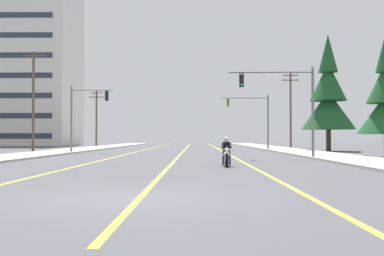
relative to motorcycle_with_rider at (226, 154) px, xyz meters
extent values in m
plane|color=#47474C|center=(-3.10, -12.01, -0.59)|extent=(400.00, 400.00, 0.00)
cube|color=yellow|center=(-2.82, 32.99, -0.58)|extent=(0.16, 100.00, 0.01)
cube|color=yellow|center=(-7.39, 32.99, -0.58)|extent=(0.16, 100.00, 0.01)
cube|color=yellow|center=(1.21, 32.99, -0.58)|extent=(0.16, 100.00, 0.01)
cube|color=#ADA89E|center=(8.26, 27.99, -0.52)|extent=(4.40, 110.00, 0.14)
cube|color=#ADA89E|center=(-14.47, 27.99, -0.52)|extent=(4.40, 110.00, 0.14)
cylinder|color=black|center=(-0.03, -0.82, -0.27)|extent=(0.15, 0.64, 0.64)
cylinder|color=black|center=(0.03, 0.72, -0.27)|extent=(0.15, 0.64, 0.64)
cylinder|color=silver|center=(-0.03, -0.72, 0.05)|extent=(0.08, 0.33, 0.68)
sphere|color=white|center=(-0.03, -0.87, 0.23)|extent=(0.20, 0.20, 0.20)
cylinder|color=silver|center=(-0.03, -0.67, 0.28)|extent=(0.70, 0.07, 0.04)
ellipsoid|color=#B7BABF|center=(-0.01, -0.17, 0.01)|extent=(0.34, 0.57, 0.28)
cube|color=silver|center=(0.00, -0.05, -0.22)|extent=(0.26, 0.45, 0.24)
cube|color=black|center=(0.01, 0.27, -0.05)|extent=(0.30, 0.53, 0.12)
cube|color=#B7BABF|center=(0.03, 0.67, 0.03)|extent=(0.21, 0.37, 0.08)
cylinder|color=silver|center=(-0.12, 0.36, -0.29)|extent=(0.10, 0.55, 0.08)
cube|color=black|center=(0.01, 0.23, 0.33)|extent=(0.37, 0.25, 0.56)
sphere|color=silver|center=(0.01, 0.21, 0.74)|extent=(0.26, 0.26, 0.26)
cylinder|color=navy|center=(0.15, 0.08, -0.05)|extent=(0.16, 0.45, 0.30)
cylinder|color=navy|center=(0.16, -0.10, -0.35)|extent=(0.12, 0.16, 0.35)
cylinder|color=black|center=(0.20, -0.04, 0.43)|extent=(0.12, 0.53, 0.27)
cylinder|color=navy|center=(-0.13, 0.10, -0.05)|extent=(0.16, 0.45, 0.30)
cylinder|color=navy|center=(-0.16, -0.08, -0.35)|extent=(0.12, 0.16, 0.35)
cylinder|color=black|center=(-0.20, -0.02, 0.43)|extent=(0.12, 0.53, 0.27)
cylinder|color=slate|center=(6.40, 8.38, 2.51)|extent=(0.18, 0.18, 6.20)
cylinder|color=slate|center=(3.56, 8.39, 5.26)|extent=(5.67, 0.13, 0.11)
cube|color=black|center=(1.58, 8.39, 4.71)|extent=(0.30, 0.24, 0.90)
sphere|color=black|center=(1.58, 8.24, 5.01)|extent=(0.18, 0.18, 0.18)
sphere|color=black|center=(1.58, 8.24, 4.71)|extent=(0.18, 0.18, 0.18)
sphere|color=green|center=(1.58, 8.24, 4.41)|extent=(0.18, 0.18, 0.18)
cylinder|color=slate|center=(-13.15, 19.99, 2.51)|extent=(0.18, 0.18, 6.20)
cylinder|color=slate|center=(-11.21, 20.00, 5.26)|extent=(3.87, 0.13, 0.11)
cube|color=black|center=(-9.85, 20.01, 4.71)|extent=(0.30, 0.24, 0.90)
sphere|color=black|center=(-9.85, 20.16, 5.01)|extent=(0.18, 0.18, 0.18)
sphere|color=black|center=(-9.85, 20.16, 4.71)|extent=(0.18, 0.18, 0.18)
sphere|color=green|center=(-9.85, 20.16, 4.41)|extent=(0.18, 0.18, 0.18)
cylinder|color=slate|center=(6.57, 29.06, 2.51)|extent=(0.18, 0.18, 6.20)
cylinder|color=slate|center=(3.90, 28.92, 5.26)|extent=(5.34, 0.39, 0.11)
cube|color=#B79319|center=(2.04, 28.82, 4.71)|extent=(0.31, 0.26, 0.90)
sphere|color=black|center=(2.04, 28.66, 5.01)|extent=(0.18, 0.18, 0.18)
sphere|color=black|center=(2.04, 28.66, 4.71)|extent=(0.18, 0.18, 0.18)
sphere|color=green|center=(2.04, 28.66, 4.41)|extent=(0.18, 0.18, 0.18)
cylinder|color=brown|center=(-18.17, 24.08, 4.51)|extent=(0.26, 0.26, 10.20)
cube|color=brown|center=(-18.17, 24.08, 9.22)|extent=(2.22, 0.12, 0.12)
cylinder|color=slate|center=(-19.10, 24.08, 9.32)|extent=(0.08, 0.08, 0.12)
cylinder|color=slate|center=(-17.23, 24.08, 9.32)|extent=(0.08, 0.08, 0.12)
cylinder|color=brown|center=(11.29, 39.76, 4.54)|extent=(0.26, 0.26, 10.25)
cube|color=brown|center=(11.29, 39.76, 9.26)|extent=(1.93, 0.12, 0.12)
cylinder|color=slate|center=(10.47, 39.76, 9.36)|extent=(0.08, 0.08, 0.12)
cylinder|color=slate|center=(12.10, 39.76, 9.36)|extent=(0.08, 0.08, 0.12)
cube|color=brown|center=(11.29, 39.76, 8.61)|extent=(2.28, 0.12, 0.12)
cylinder|color=slate|center=(10.33, 39.76, 8.71)|extent=(0.08, 0.08, 0.12)
cylinder|color=slate|center=(12.24, 39.76, 8.71)|extent=(0.08, 0.08, 0.12)
cylinder|color=brown|center=(-17.16, 49.29, 3.81)|extent=(0.26, 0.26, 8.80)
cube|color=brown|center=(-17.16, 49.29, 7.81)|extent=(1.80, 0.12, 0.12)
cylinder|color=slate|center=(-17.92, 49.29, 7.91)|extent=(0.08, 0.08, 0.12)
cylinder|color=slate|center=(-16.40, 49.29, 7.91)|extent=(0.08, 0.08, 0.12)
cube|color=brown|center=(-17.16, 49.29, 7.16)|extent=(2.38, 0.12, 0.12)
cylinder|color=slate|center=(-18.16, 49.29, 7.26)|extent=(0.08, 0.08, 0.12)
cylinder|color=slate|center=(-16.16, 49.29, 7.26)|extent=(0.08, 0.08, 0.12)
cylinder|color=#423023|center=(12.30, 25.43, 0.55)|extent=(0.51, 0.51, 2.28)
cone|color=#194C23|center=(12.30, 25.43, 3.68)|extent=(5.56, 5.56, 3.99)
cone|color=#194C23|center=(12.30, 25.43, 6.67)|extent=(3.78, 3.78, 3.99)
cone|color=#194C23|center=(12.30, 25.43, 9.66)|extent=(2.00, 2.00, 3.99)
cube|color=silver|center=(-34.05, 60.64, 14.51)|extent=(20.66, 14.73, 30.19)
cube|color=#283342|center=(-34.05, 53.25, 1.09)|extent=(17.35, 0.06, 0.90)
cube|color=#283342|center=(-34.05, 53.25, 4.45)|extent=(17.35, 0.06, 0.90)
cube|color=#283342|center=(-34.05, 53.25, 7.80)|extent=(17.35, 0.06, 0.90)
cube|color=#283342|center=(-34.05, 53.25, 11.15)|extent=(17.35, 0.06, 0.90)
cube|color=#283342|center=(-34.05, 53.25, 14.51)|extent=(17.35, 0.06, 0.90)
cube|color=#283342|center=(-34.05, 53.25, 17.86)|extent=(17.35, 0.06, 0.90)
cube|color=#283342|center=(-34.05, 53.25, 21.22)|extent=(17.35, 0.06, 0.90)
camera|label=1|loc=(-1.49, -22.95, 0.85)|focal=43.32mm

